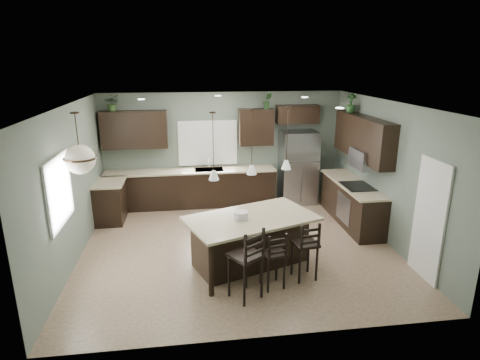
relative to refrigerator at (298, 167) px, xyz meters
name	(u,v)px	position (x,y,z in m)	size (l,w,h in m)	color
ground	(238,246)	(-1.87, -2.40, -0.93)	(6.00, 6.00, 0.00)	#9E8466
pantry_door	(429,220)	(1.11, -3.95, 0.09)	(0.04, 0.82, 2.04)	white
window_back	(208,143)	(-2.27, 0.34, 0.62)	(1.35, 0.02, 1.00)	white
window_left	(58,191)	(-4.85, -3.20, 0.62)	(0.02, 1.10, 1.00)	white
left_return_cabs	(110,202)	(-4.57, -0.70, -0.48)	(0.60, 0.90, 0.90)	black
left_return_countertop	(109,182)	(-4.55, -0.70, -0.01)	(0.66, 0.96, 0.04)	#B8AE8B
back_lower_cabs	(191,189)	(-2.72, 0.05, -0.48)	(4.20, 0.60, 0.90)	black
back_countertop	(191,171)	(-2.72, 0.03, -0.01)	(4.20, 0.66, 0.04)	#B8AE8B
sink_inset	(209,170)	(-2.27, 0.03, 0.01)	(0.70, 0.45, 0.01)	gray
faucet	(209,164)	(-2.27, 0.00, 0.16)	(0.02, 0.02, 0.28)	silver
back_upper_left	(134,130)	(-4.02, 0.18, 1.02)	(1.55, 0.34, 0.90)	black
back_upper_right	(256,127)	(-1.07, 0.18, 1.02)	(0.85, 0.34, 0.90)	black
fridge_header	(298,114)	(-0.02, 0.18, 1.32)	(1.05, 0.34, 0.45)	black
right_lower_cabs	(351,203)	(0.83, -1.52, -0.48)	(0.60, 2.35, 0.90)	black
right_countertop	(352,184)	(0.81, -1.52, -0.01)	(0.66, 2.35, 0.04)	#B8AE8B
cooktop	(358,186)	(0.81, -1.80, 0.02)	(0.58, 0.75, 0.02)	black
wall_oven_front	(343,208)	(0.53, -1.80, -0.48)	(0.01, 0.72, 0.60)	gray
right_upper_cabs	(363,138)	(0.96, -1.52, 1.02)	(0.34, 2.35, 0.90)	black
microwave	(364,159)	(0.91, -1.80, 0.62)	(0.40, 0.75, 0.40)	gray
refrigerator	(298,167)	(0.00, 0.00, 0.00)	(0.90, 0.74, 1.85)	#999AA1
kitchen_island	(251,241)	(-1.73, -3.18, -0.46)	(2.20, 1.25, 0.92)	black
serving_dish	(241,215)	(-1.92, -3.25, 0.07)	(0.24, 0.24, 0.14)	silver
bar_stool_left	(245,263)	(-1.98, -4.18, -0.33)	(0.44, 0.44, 1.18)	black
bar_stool_center	(273,259)	(-1.50, -3.93, -0.43)	(0.36, 0.36, 0.98)	black
bar_stool_right	(305,250)	(-0.92, -3.74, -0.40)	(0.39, 0.39, 1.05)	black
pendant_left	(213,146)	(-2.39, -3.43, 1.32)	(0.17, 0.17, 1.10)	white
pendant_center	(252,142)	(-1.73, -3.18, 1.32)	(0.17, 0.17, 1.10)	white
pendant_right	(287,139)	(-1.07, -2.94, 1.32)	(0.17, 0.17, 1.10)	silver
chandelier	(78,143)	(-4.47, -3.18, 1.38)	(0.51, 0.51, 0.98)	#F8E9CB
plant_back_left	(112,103)	(-4.47, 0.15, 1.67)	(0.35, 0.30, 0.38)	#2C471F
plant_back_right	(267,101)	(-0.80, 0.15, 1.67)	(0.21, 0.17, 0.39)	#2B5726
plant_right_wall	(351,103)	(0.93, -0.83, 1.69)	(0.24, 0.24, 0.42)	#275525
room_shell	(238,163)	(-1.87, -2.40, 0.77)	(6.00, 6.00, 6.00)	#5C6A5D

